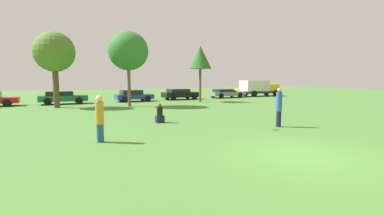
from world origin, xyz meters
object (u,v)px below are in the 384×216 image
Objects in this scene: person_catcher at (279,107)px; delivery_truck_yellow at (259,88)px; bystander_sitting at (160,115)px; parked_car_blue at (133,95)px; parked_car_green at (62,97)px; tree_1 at (128,51)px; tree_2 at (200,58)px; person_thrower at (100,118)px; tree_0 at (54,53)px; parked_car_grey at (226,93)px; parked_car_black at (180,94)px; frisbee at (237,90)px.

delivery_truck_yellow is (16.42, 19.75, 0.19)m from person_catcher.
parked_car_blue reaches higher than bystander_sitting.
parked_car_green is 6.83m from parked_car_blue.
tree_1 reaches higher than tree_2.
tree_1 reaches higher than person_thrower.
parked_car_green is (-12.76, 3.96, -3.88)m from tree_2.
bystander_sitting is at bearing -141.50° from delivery_truck_yellow.
parked_car_green is (0.67, 3.53, -3.83)m from tree_0.
parked_car_black is at bearing -178.48° from parked_car_grey.
tree_2 reaches higher than parked_car_green.
parked_car_blue is (-5.94, 3.82, -3.89)m from tree_2.
parked_car_green is 18.88m from parked_car_grey.
person_catcher is 0.45× the size of parked_car_green.
tree_2 is (9.02, 11.10, 4.09)m from bystander_sitting.
delivery_truck_yellow is (21.05, 15.67, 0.75)m from bystander_sitting.
tree_1 is 1.04× the size of delivery_truck_yellow.
person_catcher reaches higher than person_thrower.
parked_car_green is 12.42m from parked_car_black.
person_thrower is 0.30× the size of tree_2.
parked_car_blue is (7.49, 3.39, -3.85)m from tree_0.
delivery_truck_yellow is (24.80, 19.04, 0.28)m from person_thrower.
person_catcher is 1.82× the size of bystander_sitting.
tree_0 is at bearing 97.34° from person_thrower.
tree_2 is 1.25× the size of parked_car_grey.
bystander_sitting is 12.99m from tree_0.
frisbee is 0.05× the size of tree_2.
person_catcher is at bearing -83.54° from parked_car_blue.
person_thrower is 5.07m from bystander_sitting.
parked_car_black is 0.92× the size of parked_car_grey.
bystander_sitting is at bearing 124.34° from frisbee.
parked_car_green is at bearing -179.34° from parked_car_blue.
parked_car_black is at bearing 15.19° from tree_0.
person_thrower is 6.24× the size of frisbee.
tree_1 is (-1.27, 13.33, 2.86)m from frisbee.
parked_car_green is (-4.91, 5.30, -4.05)m from tree_1.
tree_0 is 1.01× the size of delivery_truck_yellow.
tree_2 is 1.47× the size of parked_car_blue.
tree_0 is at bearing -153.83° from parked_car_blue.
person_thrower is at bearing -122.14° from parked_car_black.
frisbee is 19.70m from parked_car_black.
parked_car_blue is 0.85× the size of parked_car_grey.
parked_car_green is 0.93× the size of parked_car_grey.
tree_1 is (4.92, 13.13, 3.80)m from person_thrower.
tree_0 is 1.43× the size of parked_car_green.
frisbee is at bearing -114.17° from tree_2.
person_thrower is at bearing -88.22° from parked_car_green.
tree_1 is (5.58, -1.77, 0.22)m from tree_0.
tree_1 is (1.17, 9.76, 4.27)m from bystander_sitting.
bystander_sitting is 0.25× the size of parked_car_black.
person_catcher reaches higher than frisbee.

